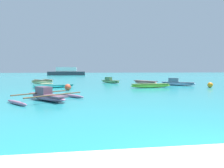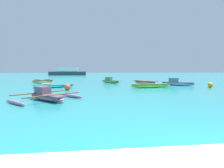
{
  "view_description": "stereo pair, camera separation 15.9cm",
  "coord_description": "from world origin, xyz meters",
  "px_view_note": "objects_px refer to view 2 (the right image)",
  "views": [
    {
      "loc": [
        -2.97,
        -3.02,
        1.78
      ],
      "look_at": [
        -0.09,
        18.25,
        0.25
      ],
      "focal_mm": 32.0,
      "sensor_mm": 36.0,
      "label": 1
    },
    {
      "loc": [
        -2.82,
        -3.04,
        1.78
      ],
      "look_at": [
        -0.09,
        18.25,
        0.25
      ],
      "focal_mm": 32.0,
      "sensor_mm": 36.0,
      "label": 2
    }
  ],
  "objects_px": {
    "moored_boat_5": "(177,83)",
    "moored_boat_6": "(150,86)",
    "moored_boat_2": "(54,86)",
    "mooring_buoy_0": "(210,85)",
    "moored_boat_3": "(46,96)",
    "mooring_buoy_1": "(68,87)",
    "moored_boat_0": "(110,81)",
    "moored_boat_1": "(43,82)",
    "distant_ferry": "(68,72)",
    "moored_boat_4": "(145,82)"
  },
  "relations": [
    {
      "from": "moored_boat_2",
      "to": "moored_boat_6",
      "type": "height_order",
      "value": "moored_boat_6"
    },
    {
      "from": "distant_ferry",
      "to": "moored_boat_2",
      "type": "bearing_deg",
      "value": -86.4
    },
    {
      "from": "moored_boat_1",
      "to": "moored_boat_0",
      "type": "bearing_deg",
      "value": -27.01
    },
    {
      "from": "moored_boat_2",
      "to": "mooring_buoy_0",
      "type": "xyz_separation_m",
      "value": [
        15.62,
        -1.8,
        0.1
      ]
    },
    {
      "from": "moored_boat_2",
      "to": "moored_boat_5",
      "type": "height_order",
      "value": "moored_boat_5"
    },
    {
      "from": "moored_boat_0",
      "to": "moored_boat_3",
      "type": "relative_size",
      "value": 0.67
    },
    {
      "from": "moored_boat_6",
      "to": "mooring_buoy_1",
      "type": "bearing_deg",
      "value": -173.94
    },
    {
      "from": "moored_boat_0",
      "to": "moored_boat_2",
      "type": "relative_size",
      "value": 0.71
    },
    {
      "from": "moored_boat_6",
      "to": "mooring_buoy_0",
      "type": "bearing_deg",
      "value": -7.78
    },
    {
      "from": "moored_boat_0",
      "to": "moored_boat_4",
      "type": "xyz_separation_m",
      "value": [
        3.94,
        -3.0,
        -0.03
      ]
    },
    {
      "from": "moored_boat_5",
      "to": "moored_boat_6",
      "type": "distance_m",
      "value": 4.5
    },
    {
      "from": "moored_boat_3",
      "to": "mooring_buoy_0",
      "type": "height_order",
      "value": "moored_boat_3"
    },
    {
      "from": "mooring_buoy_0",
      "to": "moored_boat_5",
      "type": "bearing_deg",
      "value": 129.79
    },
    {
      "from": "moored_boat_0",
      "to": "moored_boat_2",
      "type": "distance_m",
      "value": 8.88
    },
    {
      "from": "mooring_buoy_1",
      "to": "distant_ferry",
      "type": "bearing_deg",
      "value": 95.21
    },
    {
      "from": "moored_boat_2",
      "to": "mooring_buoy_0",
      "type": "relative_size",
      "value": 7.88
    },
    {
      "from": "moored_boat_5",
      "to": "moored_boat_4",
      "type": "bearing_deg",
      "value": 177.09
    },
    {
      "from": "moored_boat_1",
      "to": "moored_boat_5",
      "type": "distance_m",
      "value": 16.67
    },
    {
      "from": "moored_boat_3",
      "to": "moored_boat_6",
      "type": "distance_m",
      "value": 11.18
    },
    {
      "from": "mooring_buoy_0",
      "to": "distant_ferry",
      "type": "relative_size",
      "value": 0.04
    },
    {
      "from": "moored_boat_0",
      "to": "mooring_buoy_0",
      "type": "height_order",
      "value": "moored_boat_0"
    },
    {
      "from": "moored_boat_6",
      "to": "distant_ferry",
      "type": "bearing_deg",
      "value": 100.56
    },
    {
      "from": "distant_ferry",
      "to": "moored_boat_6",
      "type": "bearing_deg",
      "value": -75.49
    },
    {
      "from": "moored_boat_1",
      "to": "mooring_buoy_1",
      "type": "distance_m",
      "value": 9.92
    },
    {
      "from": "moored_boat_5",
      "to": "moored_boat_6",
      "type": "xyz_separation_m",
      "value": [
        -3.87,
        -2.29,
        -0.08
      ]
    },
    {
      "from": "moored_boat_6",
      "to": "mooring_buoy_1",
      "type": "xyz_separation_m",
      "value": [
        -7.92,
        -1.4,
        0.05
      ]
    },
    {
      "from": "moored_boat_3",
      "to": "mooring_buoy_1",
      "type": "distance_m",
      "value": 5.75
    },
    {
      "from": "moored_boat_1",
      "to": "moored_boat_2",
      "type": "distance_m",
      "value": 6.74
    },
    {
      "from": "moored_boat_2",
      "to": "moored_boat_6",
      "type": "relative_size",
      "value": 0.98
    },
    {
      "from": "moored_boat_0",
      "to": "moored_boat_6",
      "type": "height_order",
      "value": "moored_boat_0"
    },
    {
      "from": "moored_boat_2",
      "to": "moored_boat_4",
      "type": "bearing_deg",
      "value": -8.15
    },
    {
      "from": "moored_boat_0",
      "to": "moored_boat_5",
      "type": "distance_m",
      "value": 8.71
    },
    {
      "from": "moored_boat_3",
      "to": "moored_boat_2",
      "type": "bearing_deg",
      "value": 144.94
    },
    {
      "from": "moored_boat_6",
      "to": "mooring_buoy_1",
      "type": "height_order",
      "value": "mooring_buoy_1"
    },
    {
      "from": "mooring_buoy_0",
      "to": "moored_boat_3",
      "type": "bearing_deg",
      "value": -155.58
    },
    {
      "from": "moored_boat_2",
      "to": "mooring_buoy_1",
      "type": "height_order",
      "value": "mooring_buoy_1"
    },
    {
      "from": "moored_boat_5",
      "to": "mooring_buoy_0",
      "type": "bearing_deg",
      "value": -16.48
    },
    {
      "from": "moored_boat_4",
      "to": "mooring_buoy_1",
      "type": "distance_m",
      "value": 10.59
    },
    {
      "from": "moored_boat_2",
      "to": "moored_boat_6",
      "type": "bearing_deg",
      "value": -33.36
    },
    {
      "from": "moored_boat_0",
      "to": "distant_ferry",
      "type": "relative_size",
      "value": 0.24
    },
    {
      "from": "moored_boat_0",
      "to": "mooring_buoy_1",
      "type": "distance_m",
      "value": 10.16
    },
    {
      "from": "moored_boat_2",
      "to": "moored_boat_3",
      "type": "distance_m",
      "value": 8.55
    },
    {
      "from": "mooring_buoy_0",
      "to": "mooring_buoy_1",
      "type": "xyz_separation_m",
      "value": [
        -14.04,
        -0.99,
        0.01
      ]
    },
    {
      "from": "moored_boat_0",
      "to": "mooring_buoy_1",
      "type": "height_order",
      "value": "moored_boat_0"
    },
    {
      "from": "moored_boat_1",
      "to": "moored_boat_4",
      "type": "height_order",
      "value": "moored_boat_1"
    },
    {
      "from": "moored_boat_1",
      "to": "moored_boat_6",
      "type": "relative_size",
      "value": 1.07
    },
    {
      "from": "moored_boat_2",
      "to": "mooring_buoy_0",
      "type": "distance_m",
      "value": 15.73
    },
    {
      "from": "moored_boat_5",
      "to": "moored_boat_6",
      "type": "height_order",
      "value": "moored_boat_5"
    },
    {
      "from": "moored_boat_0",
      "to": "mooring_buoy_0",
      "type": "distance_m",
      "value": 12.15
    },
    {
      "from": "moored_boat_5",
      "to": "distant_ferry",
      "type": "relative_size",
      "value": 0.29
    }
  ]
}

